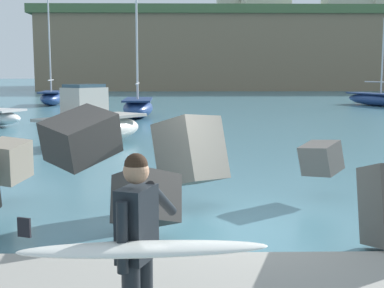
{
  "coord_description": "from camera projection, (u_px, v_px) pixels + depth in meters",
  "views": [
    {
      "loc": [
        -0.71,
        -8.65,
        2.65
      ],
      "look_at": [
        -0.54,
        0.5,
        1.4
      ],
      "focal_mm": 49.52,
      "sensor_mm": 36.0,
      "label": 1
    }
  ],
  "objects": [
    {
      "name": "ground_plane",
      "position": [
        224.0,
        230.0,
        8.94
      ],
      "size": [
        400.0,
        400.0,
        0.0
      ],
      "primitive_type": "plane",
      "color": "#42707F"
    },
    {
      "name": "breakwater_jetty",
      "position": [
        66.0,
        171.0,
        9.32
      ],
      "size": [
        30.82,
        5.98,
        2.09
      ],
      "color": "#605B56",
      "rests_on": "ground"
    },
    {
      "name": "surfer_with_board",
      "position": [
        135.0,
        248.0,
        4.17
      ],
      "size": [
        2.08,
        1.48,
        1.78
      ],
      "color": "black",
      "rests_on": "walkway_path"
    },
    {
      "name": "boat_near_left",
      "position": [
        138.0,
        107.0,
        30.87
      ],
      "size": [
        1.82,
        4.93,
        7.4
      ],
      "color": "navy",
      "rests_on": "ground"
    },
    {
      "name": "boat_near_centre",
      "position": [
        91.0,
        125.0,
        19.14
      ],
      "size": [
        4.15,
        4.64,
        2.22
      ],
      "color": "beige",
      "rests_on": "ground"
    },
    {
      "name": "boat_near_right",
      "position": [
        376.0,
        99.0,
        41.46
      ],
      "size": [
        3.65,
        6.43,
        6.73
      ],
      "color": "navy",
      "rests_on": "ground"
    },
    {
      "name": "boat_mid_left",
      "position": [
        52.0,
        97.0,
        42.26
      ],
      "size": [
        2.24,
        5.17,
        8.42
      ],
      "color": "navy",
      "rests_on": "ground"
    },
    {
      "name": "mooring_buoy_inner",
      "position": [
        117.0,
        119.0,
        27.22
      ],
      "size": [
        0.44,
        0.44,
        0.44
      ],
      "color": "silver",
      "rests_on": "ground"
    },
    {
      "name": "mooring_buoy_middle",
      "position": [
        358.0,
        100.0,
        45.58
      ],
      "size": [
        0.44,
        0.44,
        0.44
      ],
      "color": "#E54C1E",
      "rests_on": "ground"
    },
    {
      "name": "headland_bluff",
      "position": [
        321.0,
        53.0,
        88.97
      ],
      "size": [
        88.4,
        35.46,
        11.65
      ],
      "color": "#847056",
      "rests_on": "ground"
    },
    {
      "name": "station_building_central",
      "position": [
        232.0,
        9.0,
        96.64
      ],
      "size": [
        5.68,
        4.7,
        4.62
      ],
      "color": "beige",
      "rests_on": "headland_bluff"
    },
    {
      "name": "station_building_annex",
      "position": [
        265.0,
        7.0,
        90.85
      ],
      "size": [
        8.09,
        8.19,
        3.99
      ],
      "color": "beige",
      "rests_on": "headland_bluff"
    }
  ]
}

